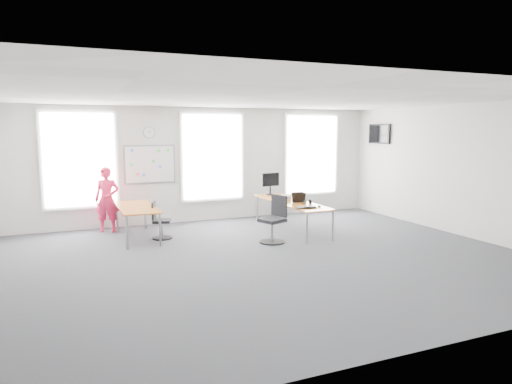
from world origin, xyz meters
name	(u,v)px	position (x,y,z in m)	size (l,w,h in m)	color
floor	(262,259)	(0.00, 0.00, 0.00)	(10.00, 10.00, 0.00)	#2C2D32
ceiling	(262,97)	(0.00, 0.00, 3.00)	(10.00, 10.00, 0.00)	white
wall_back	(201,165)	(0.00, 4.00, 1.50)	(10.00, 10.00, 0.00)	silver
wall_front	(415,218)	(0.00, -4.00, 1.50)	(10.00, 10.00, 0.00)	silver
wall_right	(464,170)	(5.00, 0.00, 1.50)	(10.00, 10.00, 0.00)	silver
window_left	(80,160)	(-3.00, 3.97, 1.70)	(1.60, 0.06, 2.20)	white
window_mid	(213,157)	(0.30, 3.97, 1.70)	(1.60, 0.06, 2.20)	white
window_right	(311,155)	(3.30, 3.97, 1.70)	(1.60, 0.06, 2.20)	white
desk_right	(291,203)	(1.68, 2.07, 0.65)	(0.76, 2.85, 0.69)	#C1731E
desk_left	(137,209)	(-1.91, 2.61, 0.66)	(0.79, 1.97, 0.72)	#C1731E
chair_right	(274,222)	(0.76, 1.07, 0.45)	(0.59, 0.58, 1.02)	black
chair_left	(160,223)	(-1.45, 2.36, 0.36)	(0.48, 0.48, 0.83)	black
person	(107,199)	(-2.45, 3.56, 0.78)	(0.57, 0.37, 1.55)	#D31D43
whiteboard	(150,164)	(-1.35, 3.97, 1.55)	(1.20, 0.03, 0.90)	white
wall_clock	(149,132)	(-1.35, 3.97, 2.35)	(0.30, 0.30, 0.04)	gray
tv	(379,134)	(4.95, 3.00, 2.30)	(0.06, 0.90, 0.55)	black
keyboard	(306,208)	(1.53, 1.08, 0.71)	(0.47, 0.17, 0.02)	black
mouse	(319,206)	(1.87, 1.08, 0.72)	(0.07, 0.12, 0.04)	black
lens_cap	(309,205)	(1.78, 1.35, 0.70)	(0.06, 0.06, 0.01)	black
headphones	(307,202)	(1.85, 1.57, 0.74)	(0.18, 0.10, 0.10)	black
laptop_sleeve	(299,197)	(1.77, 1.86, 0.82)	(0.31, 0.20, 0.25)	black
paper_stack	(284,198)	(1.63, 2.36, 0.75)	(0.31, 0.23, 0.11)	beige
monitor	(270,182)	(1.68, 3.29, 1.04)	(0.52, 0.21, 0.58)	black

